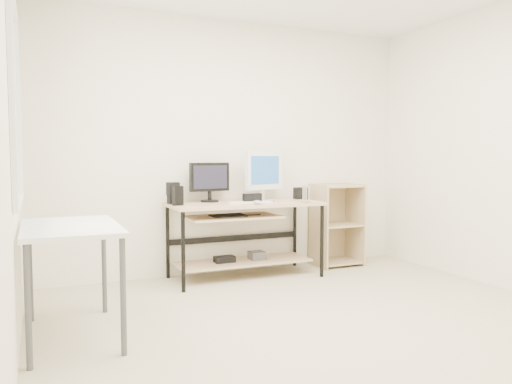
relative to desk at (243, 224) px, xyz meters
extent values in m
cube|color=beige|center=(0.03, -1.66, -0.54)|extent=(4.00, 4.00, 0.01)
cube|color=white|center=(0.03, 0.34, 0.76)|extent=(4.00, 0.01, 2.60)
cube|color=white|center=(-1.97, -1.66, 0.76)|extent=(0.01, 4.00, 2.60)
cube|color=white|center=(-1.96, -1.06, 1.01)|extent=(0.01, 1.00, 1.20)
cube|color=tan|center=(0.03, -0.01, 0.20)|extent=(1.50, 0.65, 0.03)
cube|color=tan|center=(-0.12, -0.06, 0.08)|extent=(0.90, 0.49, 0.02)
cube|color=tan|center=(0.03, 0.04, -0.39)|extent=(1.35, 0.46, 0.02)
cube|color=black|center=(-0.17, -0.06, 0.10)|extent=(0.33, 0.22, 0.01)
cylinder|color=black|center=(0.08, -0.11, 0.10)|extent=(0.14, 0.01, 0.01)
cube|color=#424245|center=(0.18, 0.04, -0.34)|extent=(0.15, 0.15, 0.08)
cube|color=black|center=(-0.17, 0.04, -0.35)|extent=(0.20, 0.12, 0.06)
cylinder|color=black|center=(-0.68, -0.29, -0.18)|extent=(0.04, 0.04, 0.72)
cylinder|color=black|center=(-0.68, 0.28, -0.18)|extent=(0.04, 0.04, 0.72)
cylinder|color=black|center=(0.74, -0.29, -0.18)|extent=(0.04, 0.04, 0.72)
cylinder|color=black|center=(0.74, 0.28, -0.18)|extent=(0.04, 0.04, 0.72)
cube|color=white|center=(-1.65, -1.06, 0.20)|extent=(0.60, 1.00, 0.03)
cylinder|color=#424245|center=(-1.91, -1.52, -0.18)|extent=(0.04, 0.04, 0.72)
cylinder|color=#424245|center=(-1.91, -0.60, -0.18)|extent=(0.04, 0.04, 0.72)
cylinder|color=#424245|center=(-1.39, -1.52, -0.18)|extent=(0.04, 0.04, 0.72)
cylinder|color=#424245|center=(-1.39, -0.60, -0.18)|extent=(0.04, 0.04, 0.72)
cube|color=tan|center=(0.94, 0.12, -0.09)|extent=(0.02, 0.40, 0.90)
cube|color=tan|center=(1.42, 0.12, -0.09)|extent=(0.02, 0.40, 0.90)
cube|color=tan|center=(1.18, 0.31, -0.09)|extent=(0.50, 0.02, 0.90)
cube|color=tan|center=(1.18, 0.12, -0.50)|extent=(0.46, 0.38, 0.02)
cube|color=tan|center=(1.18, 0.12, -0.09)|extent=(0.46, 0.38, 0.02)
cube|color=tan|center=(1.18, 0.12, 0.34)|extent=(0.46, 0.38, 0.02)
cylinder|color=black|center=(-0.27, 0.19, 0.22)|extent=(0.18, 0.18, 0.02)
cylinder|color=black|center=(-0.27, 0.19, 0.27)|extent=(0.04, 0.04, 0.09)
cube|color=black|center=(-0.27, 0.19, 0.46)|extent=(0.43, 0.12, 0.28)
cube|color=black|center=(-0.27, 0.17, 0.46)|extent=(0.36, 0.07, 0.23)
cube|color=silver|center=(0.31, 0.16, 0.22)|extent=(0.17, 0.15, 0.01)
cylinder|color=silver|center=(0.31, 0.16, 0.27)|extent=(0.04, 0.04, 0.10)
cube|color=white|center=(0.31, 0.16, 0.52)|extent=(0.47, 0.19, 0.40)
cube|color=#20518E|center=(0.31, 0.13, 0.52)|extent=(0.39, 0.13, 0.32)
cube|color=white|center=(0.05, -0.06, 0.22)|extent=(0.44, 0.16, 0.02)
ellipsoid|color=#B9B9BE|center=(0.06, -0.23, 0.23)|extent=(0.07, 0.11, 0.04)
cube|color=black|center=(0.09, -0.03, 0.26)|extent=(0.18, 0.09, 0.09)
cube|color=black|center=(-0.66, 0.13, 0.25)|extent=(0.10, 0.10, 0.08)
cube|color=black|center=(-0.66, 0.13, 0.36)|extent=(0.11, 0.11, 0.12)
cube|color=black|center=(0.71, 0.14, 0.27)|extent=(0.11, 0.11, 0.12)
cube|color=black|center=(-0.66, -0.03, 0.30)|extent=(0.10, 0.08, 0.18)
cylinder|color=black|center=(-0.69, -0.03, 0.22)|extent=(0.07, 0.07, 0.02)
cube|color=black|center=(0.27, -0.01, 0.22)|extent=(0.10, 0.13, 0.01)
cylinder|color=#A7724B|center=(0.57, -0.27, 0.21)|extent=(0.11, 0.11, 0.01)
cylinder|color=white|center=(0.57, -0.27, 0.30)|extent=(0.08, 0.08, 0.16)
camera|label=1|loc=(-1.85, -4.53, 0.66)|focal=35.00mm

